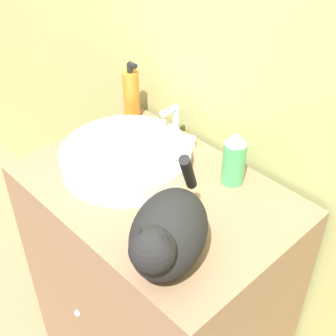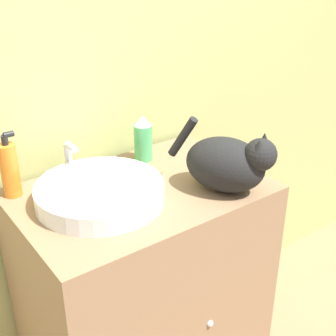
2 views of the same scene
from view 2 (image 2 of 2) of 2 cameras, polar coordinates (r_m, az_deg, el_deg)
wall_back at (r=1.64m, az=-9.83°, el=12.38°), size 6.00×0.05×2.50m
vanity_cabinet at (r=1.78m, az=-2.94°, el=-15.49°), size 0.80×0.56×0.91m
sink_basin at (r=1.44m, az=-8.29°, el=-3.00°), size 0.39×0.39×0.06m
faucet at (r=1.60m, az=-11.89°, el=0.66°), size 0.17×0.08×0.13m
cat at (r=1.47m, az=7.41°, el=0.63°), size 0.27×0.35×0.23m
soap_bottle at (r=1.51m, az=-18.75°, el=-0.14°), size 0.06×0.06×0.21m
spray_bottle at (r=1.68m, az=-3.05°, el=3.59°), size 0.07×0.07×0.17m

